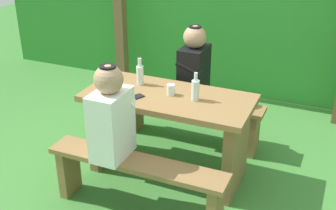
# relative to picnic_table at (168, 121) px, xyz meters

# --- Properties ---
(ground_plane) EXTENTS (12.00, 12.00, 0.00)m
(ground_plane) POSITION_rel_picnic_table_xyz_m (0.00, 0.00, -0.51)
(ground_plane) COLOR #407E36
(hedge_backdrop) EXTENTS (6.40, 0.66, 1.84)m
(hedge_backdrop) POSITION_rel_picnic_table_xyz_m (0.00, 2.20, 0.41)
(hedge_backdrop) COLOR #2B7E2B
(hedge_backdrop) RESTS_ON ground_plane
(pergola_post_left) EXTENTS (0.12, 0.12, 1.94)m
(pergola_post_left) POSITION_rel_picnic_table_xyz_m (-1.32, 1.59, 0.47)
(pergola_post_left) COLOR brown
(pergola_post_left) RESTS_ON ground_plane
(picnic_table) EXTENTS (1.40, 0.64, 0.74)m
(picnic_table) POSITION_rel_picnic_table_xyz_m (0.00, 0.00, 0.00)
(picnic_table) COLOR olive
(picnic_table) RESTS_ON ground_plane
(bench_near) EXTENTS (1.40, 0.24, 0.46)m
(bench_near) POSITION_rel_picnic_table_xyz_m (0.00, -0.59, -0.18)
(bench_near) COLOR olive
(bench_near) RESTS_ON ground_plane
(bench_far) EXTENTS (1.40, 0.24, 0.46)m
(bench_far) POSITION_rel_picnic_table_xyz_m (0.00, 0.59, -0.18)
(bench_far) COLOR olive
(bench_far) RESTS_ON ground_plane
(person_white_shirt) EXTENTS (0.25, 0.35, 0.72)m
(person_white_shirt) POSITION_rel_picnic_table_xyz_m (-0.19, -0.59, 0.29)
(person_white_shirt) COLOR white
(person_white_shirt) RESTS_ON bench_near
(person_black_coat) EXTENTS (0.25, 0.35, 0.72)m
(person_black_coat) POSITION_rel_picnic_table_xyz_m (0.01, 0.59, 0.29)
(person_black_coat) COLOR black
(person_black_coat) RESTS_ON bench_far
(drinking_glass) EXTENTS (0.07, 0.07, 0.09)m
(drinking_glass) POSITION_rel_picnic_table_xyz_m (0.02, 0.01, 0.28)
(drinking_glass) COLOR silver
(drinking_glass) RESTS_ON picnic_table
(bottle_left) EXTENTS (0.06, 0.06, 0.24)m
(bottle_left) POSITION_rel_picnic_table_xyz_m (-0.31, 0.12, 0.33)
(bottle_left) COLOR silver
(bottle_left) RESTS_ON picnic_table
(bottle_right) EXTENTS (0.06, 0.06, 0.23)m
(bottle_right) POSITION_rel_picnic_table_xyz_m (0.24, -0.00, 0.33)
(bottle_right) COLOR silver
(bottle_right) RESTS_ON picnic_table
(cell_phone) EXTENTS (0.13, 0.16, 0.01)m
(cell_phone) POSITION_rel_picnic_table_xyz_m (-0.22, -0.15, 0.24)
(cell_phone) COLOR black
(cell_phone) RESTS_ON picnic_table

